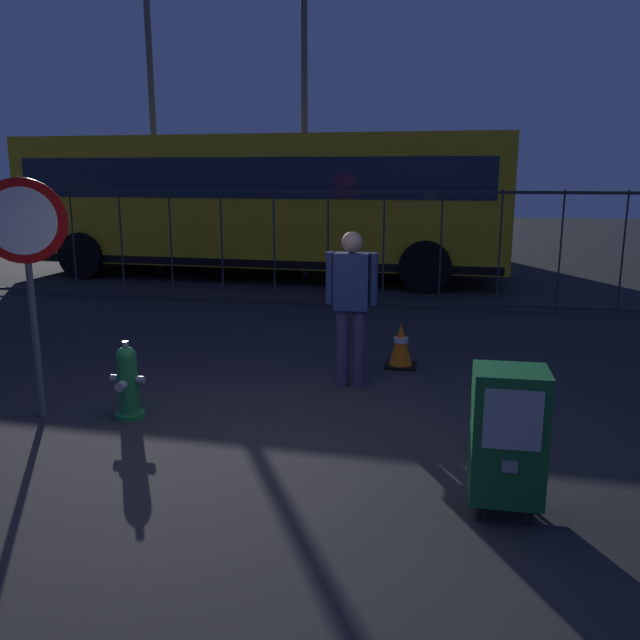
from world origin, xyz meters
The scene contains 11 objects.
ground_plane centered at (0.00, 0.00, 0.00)m, with size 60.00×60.00×0.00m, color #262628.
fire_hydrant centered at (-1.44, 0.67, 0.35)m, with size 0.33×0.32×0.75m.
newspaper_box_primary centered at (1.88, -0.54, 0.57)m, with size 0.48×0.42×1.02m.
stop_sign centered at (-2.25, 0.52, 1.60)m, with size 0.71×0.31×2.23m.
pedestrian centered at (0.50, 1.98, 0.95)m, with size 0.55×0.22×1.67m.
traffic_cone centered at (0.99, 2.80, 0.26)m, with size 0.36×0.36×0.53m.
fence_barrier centered at (0.00, 6.27, 1.02)m, with size 18.03×0.04×2.00m.
bus_near centered at (-2.46, 9.27, 1.71)m, with size 10.61×3.19×3.00m.
bus_far centered at (-3.06, 13.23, 1.71)m, with size 10.67×3.46×3.00m.
street_light_near_left centered at (-1.51, 9.37, 4.64)m, with size 0.32×0.32×8.12m.
street_light_near_right centered at (-5.09, 9.78, 4.34)m, with size 0.32×0.32×7.55m.
Camera 1 is at (1.38, -4.78, 2.28)m, focal length 36.85 mm.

